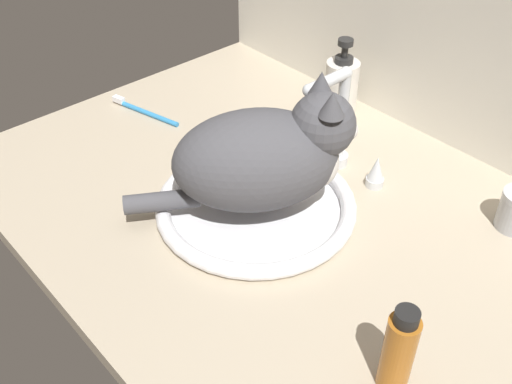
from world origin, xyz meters
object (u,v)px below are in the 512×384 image
at_px(amber_bottle, 399,351).
at_px(toothbrush, 143,111).
at_px(cat, 268,155).
at_px(faucet, 337,129).
at_px(sink_basin, 256,205).
at_px(soap_pump_bottle, 341,87).

height_order(amber_bottle, toothbrush, amber_bottle).
bearing_deg(cat, faucet, 93.27).
bearing_deg(sink_basin, faucet, 90.00).
bearing_deg(cat, amber_bottle, -17.69).
xyz_separation_m(sink_basin, toothbrush, (-0.39, 0.03, -0.01)).
distance_m(faucet, cat, 0.18).
bearing_deg(toothbrush, soap_pump_bottle, 48.05).
relative_size(soap_pump_bottle, toothbrush, 0.96).
xyz_separation_m(faucet, toothbrush, (-0.39, -0.16, -0.07)).
bearing_deg(cat, toothbrush, 177.52).
distance_m(sink_basin, soap_pump_bottle, 0.36).
relative_size(faucet, amber_bottle, 1.55).
xyz_separation_m(sink_basin, faucet, (0.00, 0.19, 0.07)).
height_order(faucet, toothbrush, faucet).
relative_size(sink_basin, amber_bottle, 2.49).
distance_m(faucet, amber_bottle, 0.46).
distance_m(amber_bottle, toothbrush, 0.77).
distance_m(soap_pump_bottle, amber_bottle, 0.65).
height_order(sink_basin, cat, cat).
xyz_separation_m(sink_basin, amber_bottle, (0.36, -0.10, 0.05)).
distance_m(cat, soap_pump_bottle, 0.35).
bearing_deg(toothbrush, faucet, 22.21).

